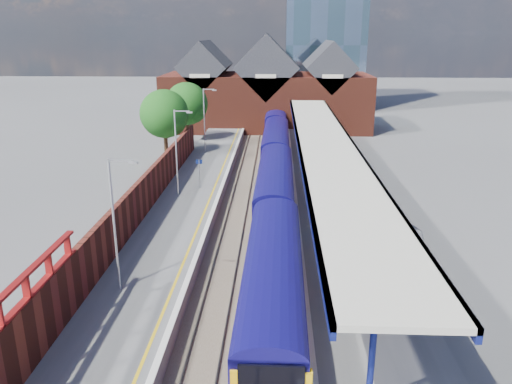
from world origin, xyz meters
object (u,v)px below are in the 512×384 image
(parked_car_dark, at_px, (359,207))
(parked_car_red, at_px, (394,290))
(lamp_post_b, at_px, (116,217))
(lamp_post_c, at_px, (178,147))
(platform_sign, at_px, (199,169))
(parked_car_blue, at_px, (354,195))
(train, at_px, (276,159))
(parked_car_silver, at_px, (384,231))
(lamp_post_d, at_px, (205,116))

(parked_car_dark, bearing_deg, parked_car_red, -172.12)
(lamp_post_b, distance_m, parked_car_dark, 18.52)
(lamp_post_c, distance_m, platform_sign, 3.34)
(lamp_post_c, bearing_deg, platform_sign, 55.74)
(platform_sign, height_order, parked_car_blue, platform_sign)
(lamp_post_b, height_order, parked_car_blue, lamp_post_b)
(lamp_post_c, xyz_separation_m, parked_car_red, (13.80, -16.80, -3.28))
(train, relative_size, parked_car_silver, 14.16)
(lamp_post_d, bearing_deg, train, -44.95)
(lamp_post_c, xyz_separation_m, parked_car_dark, (14.00, -4.35, -3.34))
(parked_car_silver, bearing_deg, lamp_post_d, 14.93)
(lamp_post_b, xyz_separation_m, lamp_post_c, (0.00, 16.00, 0.00))
(train, xyz_separation_m, platform_sign, (-6.49, -6.16, 0.57))
(parked_car_silver, bearing_deg, train, 6.38)
(lamp_post_d, bearing_deg, parked_car_silver, -59.47)
(parked_car_silver, distance_m, parked_car_blue, 7.78)
(lamp_post_c, distance_m, parked_car_red, 21.99)
(parked_car_dark, bearing_deg, parked_car_silver, -161.14)
(train, height_order, platform_sign, platform_sign)
(parked_car_silver, height_order, parked_car_blue, parked_car_silver)
(lamp_post_c, height_order, parked_car_silver, lamp_post_c)
(lamp_post_b, xyz_separation_m, parked_car_silver, (14.86, 6.80, -3.23))
(lamp_post_c, height_order, parked_car_red, lamp_post_c)
(lamp_post_d, relative_size, platform_sign, 2.80)
(platform_sign, bearing_deg, lamp_post_c, -124.26)
(lamp_post_d, distance_m, platform_sign, 14.25)
(lamp_post_d, height_order, parked_car_dark, lamp_post_d)
(parked_car_blue, bearing_deg, platform_sign, 70.01)
(lamp_post_b, distance_m, lamp_post_c, 16.00)
(lamp_post_b, distance_m, lamp_post_d, 32.00)
(lamp_post_d, relative_size, parked_car_silver, 1.50)
(platform_sign, distance_m, parked_car_red, 22.56)
(train, height_order, lamp_post_b, lamp_post_b)
(platform_sign, bearing_deg, parked_car_red, -56.52)
(platform_sign, distance_m, parked_car_blue, 13.23)
(train, xyz_separation_m, lamp_post_d, (-7.86, 7.84, 2.87))
(platform_sign, bearing_deg, parked_car_silver, -39.69)
(platform_sign, bearing_deg, lamp_post_d, 95.56)
(parked_car_red, distance_m, parked_car_dark, 12.46)
(lamp_post_b, bearing_deg, parked_car_blue, 45.92)
(platform_sign, height_order, parked_car_red, platform_sign)
(parked_car_dark, bearing_deg, lamp_post_b, 138.58)
(platform_sign, height_order, parked_car_silver, platform_sign)
(lamp_post_c, relative_size, parked_car_red, 1.68)
(parked_car_red, bearing_deg, parked_car_dark, 12.32)
(parked_car_dark, bearing_deg, lamp_post_d, 43.35)
(parked_car_blue, bearing_deg, lamp_post_b, 131.16)
(parked_car_red, height_order, parked_car_dark, parked_car_red)
(lamp_post_c, xyz_separation_m, platform_sign, (1.36, 2.00, -2.30))
(parked_car_silver, bearing_deg, parked_car_blue, -9.81)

